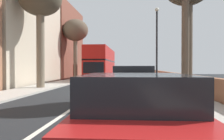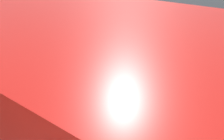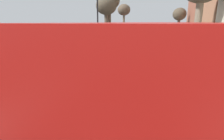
% 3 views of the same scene
% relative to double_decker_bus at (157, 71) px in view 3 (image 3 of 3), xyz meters
% --- Properties ---
extents(ground_plane, '(84.00, 84.00, 0.00)m').
position_rel_double_decker_bus_xyz_m(ground_plane, '(1.70, -13.59, -2.36)').
color(ground_plane, black).
extents(road_centre_line, '(0.16, 54.00, 0.01)m').
position_rel_double_decker_bus_xyz_m(road_centre_line, '(1.70, -13.59, -2.35)').
color(road_centre_line, silver).
rests_on(road_centre_line, ground).
extents(sidewalk_left, '(2.60, 60.00, 0.12)m').
position_rel_double_decker_bus_xyz_m(sidewalk_left, '(-3.20, -13.59, -2.30)').
color(sidewalk_left, '#B2ADA3').
rests_on(sidewalk_left, ground).
extents(sidewalk_right, '(2.60, 60.00, 0.12)m').
position_rel_double_decker_bus_xyz_m(sidewalk_right, '(6.60, -13.59, -2.30)').
color(sidewalk_right, '#B2ADA3').
rests_on(sidewalk_right, ground).
extents(boundary_wall_right, '(0.36, 54.00, 1.15)m').
position_rel_double_decker_bus_xyz_m(boundary_wall_right, '(8.15, -13.59, -1.78)').
color(boundary_wall_right, '#9E6647').
rests_on(boundary_wall_right, ground).
extents(double_decker_bus, '(3.57, 11.18, 4.06)m').
position_rel_double_decker_bus_xyz_m(double_decker_bus, '(0.00, 0.00, 0.00)').
color(double_decker_bus, red).
rests_on(double_decker_bus, ground).
extents(parked_car_red_right_0, '(2.61, 4.05, 1.55)m').
position_rel_double_decker_bus_xyz_m(parked_car_red_right_0, '(4.20, -24.21, -1.46)').
color(parked_car_red_right_0, '#AD1919').
rests_on(parked_car_red_right_0, ground).
extents(parked_car_white_right_1, '(2.60, 3.97, 1.62)m').
position_rel_double_decker_bus_xyz_m(parked_car_white_right_1, '(4.20, -11.61, -1.43)').
color(parked_car_white_right_1, silver).
rests_on(parked_car_white_right_1, ground).
extents(parked_car_black_right_2, '(2.60, 3.99, 1.73)m').
position_rel_double_decker_bus_xyz_m(parked_car_black_right_2, '(4.20, -18.00, -1.38)').
color(parked_car_black_right_2, black).
rests_on(parked_car_black_right_2, ground).
extents(street_tree_right_1, '(2.25, 2.25, 7.06)m').
position_rel_double_decker_bus_xyz_m(street_tree_right_1, '(6.93, -26.36, 3.61)').
color(street_tree_right_1, brown).
rests_on(street_tree_right_1, sidewalk_right).
extents(street_tree_left_2, '(2.62, 2.62, 6.72)m').
position_rel_double_decker_bus_xyz_m(street_tree_left_2, '(-2.89, -32.91, 3.04)').
color(street_tree_left_2, brown).
rests_on(street_tree_left_2, sidewalk_left).
extents(street_tree_right_3, '(2.59, 2.59, 7.69)m').
position_rel_double_decker_bus_xyz_m(street_tree_right_3, '(6.74, -16.75, 4.16)').
color(street_tree_right_3, brown).
rests_on(street_tree_right_3, sidewalk_right).
extents(street_tree_right_5, '(2.58, 2.58, 7.03)m').
position_rel_double_decker_bus_xyz_m(street_tree_right_5, '(6.98, -16.14, 3.39)').
color(street_tree_right_5, brown).
rests_on(street_tree_right_5, sidewalk_right).
extents(lamppost_right, '(0.32, 0.32, 6.31)m').
position_rel_double_decker_bus_xyz_m(lamppost_right, '(6.00, -10.27, 1.45)').
color(lamppost_right, black).
rests_on(lamppost_right, sidewalk_right).
extents(litter_bin_right, '(0.55, 0.55, 1.08)m').
position_rel_double_decker_bus_xyz_m(litter_bin_right, '(7.00, -24.66, -1.69)').
color(litter_bin_right, black).
rests_on(litter_bin_right, sidewalk_right).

